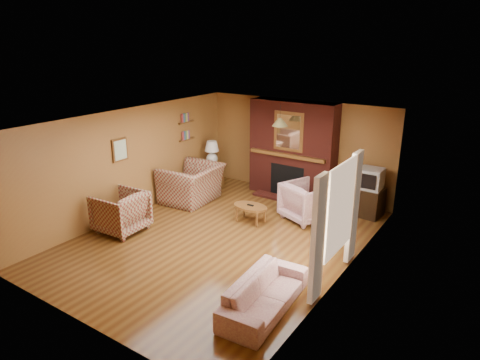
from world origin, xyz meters
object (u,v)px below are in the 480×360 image
Objects in this scene: floral_sofa at (265,294)px; crt_tv at (371,179)px; fireplace at (292,150)px; table_lamp at (212,151)px; coffee_table at (250,208)px; plaid_armchair at (121,212)px; plaid_loveseat at (192,184)px; tv_stand at (368,202)px; floral_armchair at (306,201)px; side_table at (212,175)px.

crt_tv is (0.15, 4.33, 0.62)m from floral_sofa.
fireplace is 3.80× the size of table_lamp.
crt_tv is at bearing -5.30° from fireplace.
coffee_table is 1.58× the size of crt_tv.
plaid_armchair is 3.91m from floral_sofa.
plaid_loveseat reaches higher than tv_stand.
plaid_armchair is at bearing 65.27° from floral_armchair.
side_table is 1.23× the size of crt_tv.
table_lamp is at bearing 0.00° from side_table.
fireplace is at bearing 90.86° from coffee_table.
side_table is at bearing 11.14° from floral_armchair.
floral_armchair is at bearing -11.64° from side_table.
tv_stand is at bearing 4.82° from side_table.
crt_tv is at bearing 4.74° from side_table.
table_lamp is 1.26× the size of crt_tv.
tv_stand is (4.00, 3.66, -0.10)m from plaid_armchair.
floral_sofa is 2.72× the size of tv_stand.
plaid_armchair is 1.01× the size of floral_armchair.
plaid_loveseat is at bearing 48.98° from floral_sofa.
crt_tv is (2.05, -0.19, -0.30)m from fireplace.
plaid_armchair is 5.44m from crt_tv.
tv_stand is (1.08, 0.98, -0.10)m from floral_armchair.
plaid_armchair is 3.97m from floral_armchair.
fireplace reaches higher than crt_tv.
fireplace is at bearing 14.29° from side_table.
side_table is 0.66m from table_lamp.
plaid_loveseat is 2.11× the size of tv_stand.
side_table is (-2.13, 1.43, -0.02)m from coffee_table.
plaid_loveseat is 0.78× the size of floral_sofa.
plaid_loveseat is 1.90m from coffee_table.
fireplace is 2.18m from table_lamp.
floral_sofa is 4.33m from tv_stand.
table_lamp is (-0.25, 1.16, 0.52)m from plaid_loveseat.
table_lamp is at bearing 146.09° from coffee_table.
plaid_loveseat is 1.19m from side_table.
table_lamp reaches higher than crt_tv.
tv_stand reaches higher than side_table.
fireplace is 3.70× the size of tv_stand.
crt_tv is (4.15, 0.34, 0.57)m from side_table.
table_lamp is (-0.15, 3.31, 0.54)m from plaid_armchair.
floral_armchair reaches higher than side_table.
fireplace reaches higher than plaid_loveseat.
floral_armchair is 1.85× the size of crt_tv.
plaid_armchair is at bearing -87.41° from table_lamp.
plaid_loveseat is at bearing -77.84° from table_lamp.
plaid_loveseat is 1.30m from table_lamp.
floral_armchair is (2.82, 0.53, -0.03)m from plaid_loveseat.
floral_sofa is at bearing 77.00° from plaid_armchair.
floral_sofa is 5.64m from side_table.
crt_tv reaches higher than plaid_loveseat.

